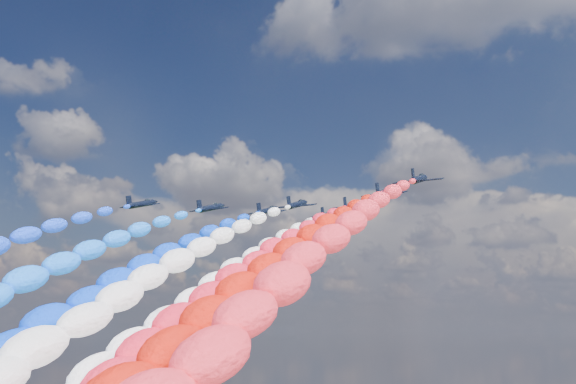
% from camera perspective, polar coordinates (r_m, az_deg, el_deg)
% --- Properties ---
extents(jet_0, '(10.06, 13.66, 6.37)m').
position_cam_1_polar(jet_0, '(165.03, -12.39, -1.01)').
color(jet_0, black).
extents(jet_1, '(10.65, 14.07, 6.37)m').
position_cam_1_polar(jet_1, '(167.36, -6.63, -1.36)').
color(jet_1, black).
extents(trail_1, '(6.31, 103.37, 48.04)m').
position_cam_1_polar(trail_1, '(122.13, -20.19, -7.48)').
color(trail_1, '#186DFA').
extents(jet_2, '(10.25, 13.79, 6.37)m').
position_cam_1_polar(jet_2, '(170.17, -1.74, -1.60)').
color(jet_2, black).
extents(trail_2, '(6.31, 103.37, 48.04)m').
position_cam_1_polar(trail_2, '(121.84, -13.23, -7.88)').
color(trail_2, '#093ADA').
extents(jet_3, '(9.92, 13.56, 6.37)m').
position_cam_1_polar(jet_3, '(161.76, 0.76, -1.08)').
color(jet_3, black).
extents(trail_3, '(6.31, 103.37, 48.04)m').
position_cam_1_polar(trail_3, '(112.06, -10.54, -7.68)').
color(trail_3, white).
extents(jet_4, '(9.85, 13.51, 6.37)m').
position_cam_1_polar(jet_4, '(176.07, 3.52, -1.93)').
color(jet_4, black).
extents(trail_4, '(6.31, 103.37, 48.04)m').
position_cam_1_polar(trail_4, '(124.93, -5.41, -8.22)').
color(trail_4, white).
extents(jet_5, '(9.99, 13.60, 6.37)m').
position_cam_1_polar(jet_5, '(163.51, 5.45, -1.14)').
color(jet_5, black).
extents(trail_5, '(6.31, 103.37, 48.04)m').
position_cam_1_polar(trail_5, '(111.46, -3.61, -7.83)').
color(trail_5, '#F41D38').
extents(jet_6, '(10.63, 14.06, 6.37)m').
position_cam_1_polar(jet_6, '(149.00, 8.26, -0.03)').
color(jet_6, black).
extents(trail_6, '(6.31, 103.37, 48.04)m').
position_cam_1_polar(trail_6, '(95.68, -0.65, -7.21)').
color(trail_6, red).
extents(jet_7, '(9.92, 13.56, 6.37)m').
position_cam_1_polar(jet_7, '(137.25, 11.09, 1.08)').
color(jet_7, black).
extents(trail_7, '(6.31, 103.37, 48.04)m').
position_cam_1_polar(trail_7, '(82.74, 2.74, -6.49)').
color(trail_7, '#F92C3C').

